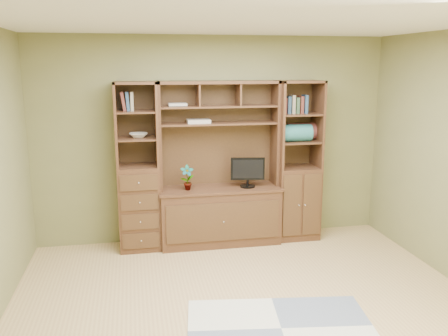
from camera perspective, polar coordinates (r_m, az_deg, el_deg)
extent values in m
cube|color=tan|center=(4.63, 3.16, -16.63)|extent=(4.60, 4.10, 0.04)
cube|color=white|center=(4.07, 3.61, 17.35)|extent=(4.60, 4.10, 0.04)
cube|color=olive|center=(6.08, -1.30, 3.43)|extent=(4.50, 0.04, 2.60)
cube|color=olive|center=(2.37, 15.67, -11.59)|extent=(4.50, 0.04, 2.60)
cube|color=#452918|center=(5.88, -0.52, 0.40)|extent=(1.54, 0.53, 2.05)
cube|color=#452918|center=(5.83, -10.30, 0.08)|extent=(0.50, 0.45, 2.05)
cube|color=#452918|center=(6.19, 8.79, 0.85)|extent=(0.55, 0.45, 2.05)
cube|color=#9DA2A3|center=(4.36, 6.91, -18.65)|extent=(1.75, 1.29, 0.01)
cube|color=black|center=(5.93, 2.88, 0.14)|extent=(0.45, 0.26, 0.52)
imported|color=#AC5B3A|center=(5.82, -4.45, -1.17)|extent=(0.16, 0.11, 0.31)
cube|color=#B5AB9A|center=(5.85, -3.09, 5.65)|extent=(0.28, 0.21, 0.04)
imported|color=beige|center=(5.76, -10.26, 3.90)|extent=(0.22, 0.22, 0.05)
cube|color=#276868|center=(6.06, 8.70, 4.20)|extent=(0.37, 0.22, 0.22)
cube|color=brown|center=(6.23, 9.35, 4.38)|extent=(0.39, 0.21, 0.21)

